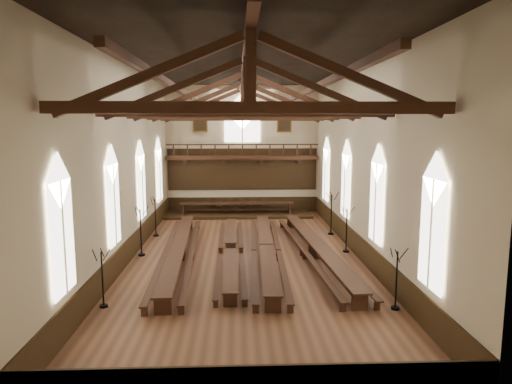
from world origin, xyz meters
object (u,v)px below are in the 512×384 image
high_table (237,204)px  candelabrum_left_far (156,224)px  dais (237,214)px  candelabrum_left_near (103,290)px  candelabrum_right_near (396,291)px  candelabrum_right_mid (346,238)px  refectory_row_a (179,248)px  refectory_row_d (316,246)px  candelabrum_right_far (331,221)px  candelabrum_left_mid (141,241)px  refectory_row_b (231,249)px  refectory_row_c (266,248)px

high_table → candelabrum_left_far: candelabrum_left_far is taller
dais → candelabrum_left_near: 18.42m
candelabrum_right_near → candelabrum_right_mid: 7.91m
refectory_row_a → candelabrum_right_near: 11.35m
refectory_row_d → dais: refectory_row_d is taller
candelabrum_left_near → candelabrum_right_far: 15.88m
candelabrum_left_near → candelabrum_left_mid: candelabrum_left_mid is taller
candelabrum_right_near → candelabrum_right_mid: bearing=90.0°
dais → candelabrum_right_mid: bearing=-60.0°
candelabrum_left_far → candelabrum_right_near: size_ratio=1.05×
high_table → refectory_row_b: bearing=-91.5°
refectory_row_d → candelabrum_right_far: 5.37m
high_table → candelabrum_left_mid: candelabrum_left_mid is taller
refectory_row_a → candelabrum_right_far: 10.39m
refectory_row_d → candelabrum_left_mid: size_ratio=5.58×
refectory_row_b → candelabrum_right_far: bearing=38.4°
refectory_row_d → refectory_row_c: bearing=-176.6°
candelabrum_left_far → candelabrum_right_far: candelabrum_right_far is taller
candelabrum_right_mid → candelabrum_left_near: bearing=-146.8°
refectory_row_a → high_table: (3.00, 11.47, 0.31)m
candelabrum_left_near → candelabrum_right_mid: 13.26m
dais → candelabrum_right_mid: size_ratio=4.49×
refectory_row_c → refectory_row_d: 2.61m
refectory_row_d → high_table: (-4.18, 11.37, 0.32)m
candelabrum_right_near → candelabrum_right_far: 12.01m
candelabrum_left_mid → candelabrum_right_near: bearing=-34.5°
refectory_row_b → candelabrum_right_mid: bearing=8.2°
refectory_row_b → high_table: size_ratio=1.56×
candelabrum_left_near → candelabrum_right_near: bearing=-3.4°
dais → candelabrum_right_far: (6.03, -6.34, 0.74)m
refectory_row_a → dais: refectory_row_a is taller
candelabrum_left_mid → candelabrum_right_near: candelabrum_left_mid is taller
dais → high_table: (-0.00, 0.00, 0.80)m
refectory_row_a → dais: size_ratio=1.31×
candelabrum_left_near → candelabrum_left_far: (-0.00, 11.35, 0.06)m
refectory_row_b → candelabrum_left_mid: size_ratio=5.13×
refectory_row_b → dais: size_ratio=1.20×
refectory_row_b → refectory_row_d: bearing=-0.3°
candelabrum_left_far → candelabrum_right_near: (11.10, -12.00, -0.04)m
dais → candelabrum_left_far: candelabrum_left_far is taller
candelabrum_left_far → high_table: bearing=51.4°
refectory_row_a → refectory_row_d: (7.18, 0.10, -0.00)m
high_table → candelabrum_right_far: candelabrum_right_far is taller
refectory_row_d → candelabrum_right_near: 7.22m
dais → candelabrum_right_mid: (6.03, -10.44, 0.67)m
high_table → candelabrum_left_near: bearing=-106.0°
candelabrum_left_far → candelabrum_right_far: size_ratio=0.91×
candelabrum_left_mid → candelabrum_left_far: (0.00, 4.37, -0.05)m
candelabrum_left_near → candelabrum_right_mid: candelabrum_right_mid is taller
high_table → candelabrum_left_near: 18.41m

